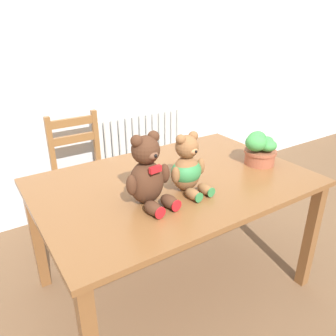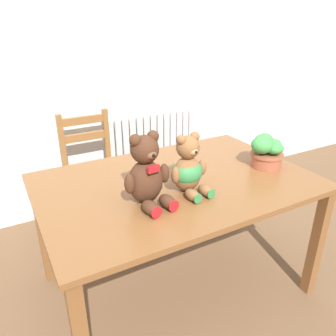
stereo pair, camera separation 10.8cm
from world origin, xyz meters
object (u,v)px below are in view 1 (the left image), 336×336
at_px(wooden_chair_behind, 84,175).
at_px(teddy_bear_left, 148,174).
at_px(potted_plant, 260,148).
at_px(teddy_bear_right, 187,168).

bearing_deg(wooden_chair_behind, teddy_bear_left, 88.62).
bearing_deg(potted_plant, wooden_chair_behind, 127.60).
relative_size(teddy_bear_left, potted_plant, 1.58).
distance_m(teddy_bear_left, teddy_bear_right, 0.23).
bearing_deg(wooden_chair_behind, teddy_bear_right, 101.16).
xyz_separation_m(wooden_chair_behind, teddy_bear_left, (-0.03, -1.06, 0.43)).
bearing_deg(potted_plant, teddy_bear_left, -176.97).
height_order(wooden_chair_behind, teddy_bear_right, teddy_bear_right).
height_order(teddy_bear_left, potted_plant, teddy_bear_left).
xyz_separation_m(wooden_chair_behind, potted_plant, (0.78, -1.01, 0.38)).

